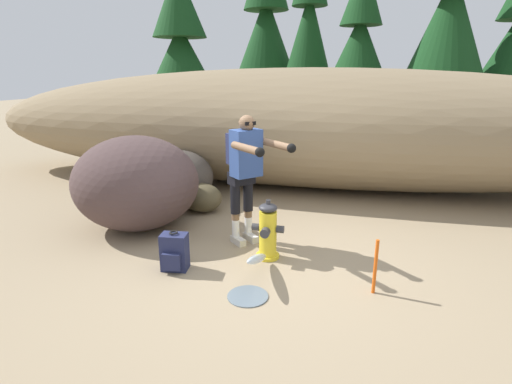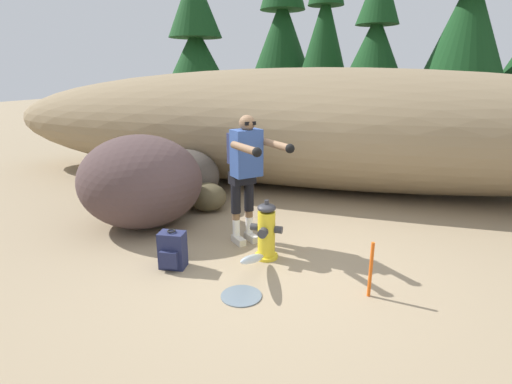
{
  "view_description": "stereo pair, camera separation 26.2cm",
  "coord_description": "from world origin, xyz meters",
  "px_view_note": "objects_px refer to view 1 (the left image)",
  "views": [
    {
      "loc": [
        0.91,
        -4.41,
        2.21
      ],
      "look_at": [
        -0.29,
        0.34,
        0.75
      ],
      "focal_mm": 27.97,
      "sensor_mm": 36.0,
      "label": 1
    },
    {
      "loc": [
        1.16,
        -4.34,
        2.21
      ],
      "look_at": [
        -0.29,
        0.34,
        0.75
      ],
      "focal_mm": 27.97,
      "sensor_mm": 36.0,
      "label": 2
    }
  ],
  "objects_px": {
    "fire_hydrant": "(268,232)",
    "boulder_large": "(136,183)",
    "boulder_small": "(131,183)",
    "boulder_mid": "(179,176)",
    "survey_stake": "(375,267)",
    "boulder_outlier": "(202,198)",
    "utility_worker": "(245,165)",
    "spare_backpack": "(174,252)"
  },
  "relations": [
    {
      "from": "fire_hydrant",
      "to": "boulder_large",
      "type": "bearing_deg",
      "value": 165.22
    },
    {
      "from": "boulder_large",
      "to": "boulder_small",
      "type": "distance_m",
      "value": 1.74
    },
    {
      "from": "boulder_large",
      "to": "boulder_mid",
      "type": "xyz_separation_m",
      "value": [
        0.07,
        1.31,
        -0.22
      ]
    },
    {
      "from": "survey_stake",
      "to": "boulder_large",
      "type": "bearing_deg",
      "value": 161.83
    },
    {
      "from": "boulder_outlier",
      "to": "survey_stake",
      "type": "bearing_deg",
      "value": -36.51
    },
    {
      "from": "fire_hydrant",
      "to": "survey_stake",
      "type": "distance_m",
      "value": 1.37
    },
    {
      "from": "utility_worker",
      "to": "survey_stake",
      "type": "bearing_deg",
      "value": 13.84
    },
    {
      "from": "boulder_large",
      "to": "boulder_mid",
      "type": "relative_size",
      "value": 1.38
    },
    {
      "from": "utility_worker",
      "to": "spare_backpack",
      "type": "bearing_deg",
      "value": -80.68
    },
    {
      "from": "fire_hydrant",
      "to": "boulder_outlier",
      "type": "relative_size",
      "value": 1.12
    },
    {
      "from": "fire_hydrant",
      "to": "boulder_outlier",
      "type": "distance_m",
      "value": 2.03
    },
    {
      "from": "utility_worker",
      "to": "boulder_large",
      "type": "xyz_separation_m",
      "value": [
        -1.71,
        0.2,
        -0.41
      ]
    },
    {
      "from": "boulder_small",
      "to": "survey_stake",
      "type": "relative_size",
      "value": 1.26
    },
    {
      "from": "survey_stake",
      "to": "utility_worker",
      "type": "bearing_deg",
      "value": 151.19
    },
    {
      "from": "utility_worker",
      "to": "boulder_small",
      "type": "bearing_deg",
      "value": -168.18
    },
    {
      "from": "utility_worker",
      "to": "boulder_small",
      "type": "height_order",
      "value": "utility_worker"
    },
    {
      "from": "utility_worker",
      "to": "boulder_mid",
      "type": "xyz_separation_m",
      "value": [
        -1.64,
        1.51,
        -0.63
      ]
    },
    {
      "from": "fire_hydrant",
      "to": "spare_backpack",
      "type": "height_order",
      "value": "fire_hydrant"
    },
    {
      "from": "fire_hydrant",
      "to": "boulder_outlier",
      "type": "height_order",
      "value": "fire_hydrant"
    },
    {
      "from": "spare_backpack",
      "to": "survey_stake",
      "type": "xyz_separation_m",
      "value": [
        2.24,
        0.02,
        0.08
      ]
    },
    {
      "from": "boulder_large",
      "to": "boulder_mid",
      "type": "height_order",
      "value": "boulder_large"
    },
    {
      "from": "utility_worker",
      "to": "spare_backpack",
      "type": "xyz_separation_m",
      "value": [
        -0.61,
        -0.92,
        -0.87
      ]
    },
    {
      "from": "fire_hydrant",
      "to": "boulder_large",
      "type": "xyz_separation_m",
      "value": [
        -2.08,
        0.55,
        0.34
      ]
    },
    {
      "from": "survey_stake",
      "to": "boulder_mid",
      "type": "bearing_deg",
      "value": 143.67
    },
    {
      "from": "spare_backpack",
      "to": "boulder_mid",
      "type": "xyz_separation_m",
      "value": [
        -1.03,
        2.43,
        0.24
      ]
    },
    {
      "from": "fire_hydrant",
      "to": "boulder_mid",
      "type": "xyz_separation_m",
      "value": [
        -2.01,
        1.86,
        0.11
      ]
    },
    {
      "from": "boulder_outlier",
      "to": "spare_backpack",
      "type": "bearing_deg",
      "value": -77.49
    },
    {
      "from": "boulder_outlier",
      "to": "survey_stake",
      "type": "height_order",
      "value": "survey_stake"
    },
    {
      "from": "spare_backpack",
      "to": "boulder_outlier",
      "type": "relative_size",
      "value": 0.69
    },
    {
      "from": "boulder_mid",
      "to": "boulder_small",
      "type": "bearing_deg",
      "value": 175.65
    },
    {
      "from": "spare_backpack",
      "to": "boulder_large",
      "type": "bearing_deg",
      "value": -142.4
    },
    {
      "from": "survey_stake",
      "to": "spare_backpack",
      "type": "bearing_deg",
      "value": -179.38
    },
    {
      "from": "spare_backpack",
      "to": "boulder_large",
      "type": "height_order",
      "value": "boulder_large"
    },
    {
      "from": "utility_worker",
      "to": "boulder_outlier",
      "type": "height_order",
      "value": "utility_worker"
    },
    {
      "from": "spare_backpack",
      "to": "boulder_large",
      "type": "distance_m",
      "value": 1.64
    },
    {
      "from": "survey_stake",
      "to": "boulder_outlier",
      "type": "bearing_deg",
      "value": 143.49
    },
    {
      "from": "boulder_large",
      "to": "fire_hydrant",
      "type": "bearing_deg",
      "value": -14.78
    },
    {
      "from": "utility_worker",
      "to": "spare_backpack",
      "type": "relative_size",
      "value": 3.66
    },
    {
      "from": "spare_backpack",
      "to": "survey_stake",
      "type": "height_order",
      "value": "survey_stake"
    },
    {
      "from": "boulder_mid",
      "to": "boulder_outlier",
      "type": "xyz_separation_m",
      "value": [
        0.58,
        -0.42,
        -0.22
      ]
    },
    {
      "from": "boulder_large",
      "to": "utility_worker",
      "type": "bearing_deg",
      "value": -6.61
    },
    {
      "from": "fire_hydrant",
      "to": "boulder_small",
      "type": "distance_m",
      "value": 3.6
    }
  ]
}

